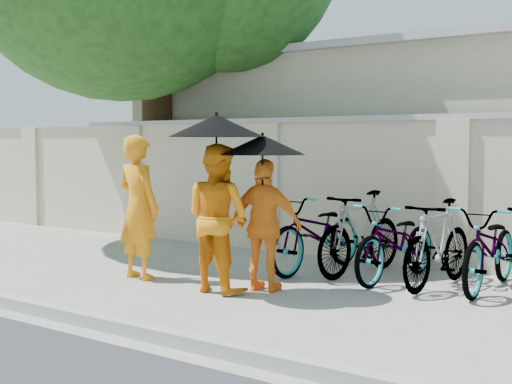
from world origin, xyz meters
The scene contains 13 objects.
ground centered at (0.00, 0.00, 0.00)m, with size 80.00×80.00×0.00m, color #A6A095.
kerb centered at (0.00, -1.70, 0.06)m, with size 40.00×0.16×0.12m, color #9E9E9E.
compound_wall centered at (1.00, 3.20, 1.00)m, with size 20.00×0.30×2.00m, color beige.
monk_left centered at (-0.95, 0.21, 0.90)m, with size 0.65×0.43×1.79m, color orange.
monk_center centered at (0.33, 0.21, 0.84)m, with size 0.82×0.64×1.69m, color orange.
parasol_center centered at (0.38, 0.13, 1.89)m, with size 1.08×1.08×1.05m.
monk_right centered at (0.76, 0.53, 0.76)m, with size 0.89×0.37×1.52m, color orange.
parasol_right centered at (0.78, 0.45, 1.67)m, with size 0.97×0.97×0.93m.
bike_0 centered at (0.59, 1.96, 0.52)m, with size 0.68×1.96×1.03m, color gray.
bike_1 centered at (1.15, 2.09, 0.54)m, with size 0.51×1.79×1.08m, color gray.
bike_2 centered at (1.71, 1.98, 0.48)m, with size 0.64×1.83×0.96m, color gray.
bike_3 centered at (2.27, 1.90, 0.52)m, with size 0.49×1.72×1.03m, color gray.
bike_4 centered at (2.83, 2.10, 0.50)m, with size 0.66×1.89×0.99m, color gray.
Camera 1 is at (5.47, -6.01, 1.70)m, focal length 50.00 mm.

